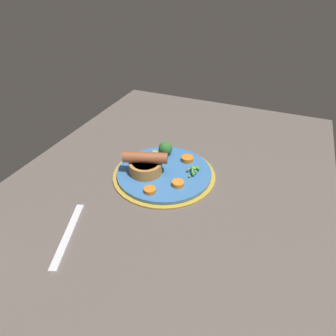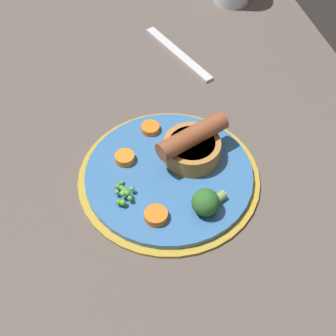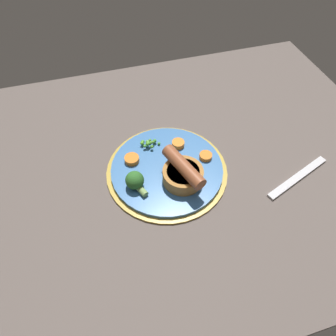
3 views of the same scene
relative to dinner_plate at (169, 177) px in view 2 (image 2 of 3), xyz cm
name	(u,v)px [view 2 (image 2 of 3)]	position (x,y,z in cm)	size (l,w,h in cm)	color
dining_table	(152,183)	(1.19, 2.33, -2.07)	(110.00, 80.00, 3.00)	#564C47
dinner_plate	(169,177)	(0.00, 0.00, 0.00)	(27.02, 27.02, 1.40)	#B79333
sausage_pudding	(192,146)	(2.28, -4.24, 3.25)	(8.60, 11.63, 5.94)	#AD7538
pea_pile	(124,193)	(-2.24, 7.35, 1.85)	(4.68, 3.08, 1.75)	#58A62C
broccoli_floret_near	(206,202)	(-7.70, -3.07, 2.70)	(4.08, 5.58, 3.92)	#2D6628
carrot_slice_0	(156,216)	(-7.03, 3.97, 1.43)	(3.27, 3.27, 1.20)	orange
carrot_slice_2	(125,158)	(4.36, 5.58, 1.43)	(2.93, 2.93, 1.20)	orange
carrot_slice_4	(150,128)	(9.23, 0.27, 1.34)	(2.88, 2.88, 1.01)	orange
fork	(178,54)	(27.18, -9.97, -0.27)	(18.00, 1.60, 0.60)	silver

